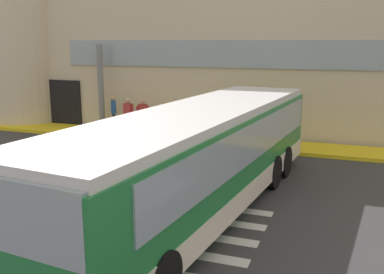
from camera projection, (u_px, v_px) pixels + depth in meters
The scene contains 10 objects.
ground_plane at pixel (161, 173), 14.71m from camera, with size 80.00×90.00×0.02m, color #353538.
bay_paint_stripes at pixel (166, 230), 10.18m from camera, with size 4.40×3.96×0.01m.
terminal_building at pixel (232, 49), 24.80m from camera, with size 24.88×13.80×7.84m.
boarding_curb at pixel (205, 141), 19.10m from camera, with size 27.08×2.00×0.15m, color yellow.
entry_support_column at pixel (101, 87), 21.06m from camera, with size 0.28×0.28×4.07m, color slate.
bus_main_foreground at pixel (200, 162), 11.01m from camera, with size 4.19×12.13×2.70m.
passenger_near_column at pixel (114, 111), 20.80m from camera, with size 0.40×0.50×1.68m.
passenger_by_doorway at pixel (128, 114), 19.89m from camera, with size 0.58×0.29×1.68m.
passenger_at_curb_edge at pixel (143, 115), 19.67m from camera, with size 0.45×0.44×1.68m.
safety_bollard_yellow at pixel (238, 141), 17.32m from camera, with size 0.18×0.18×0.90m, color yellow.
Camera 1 is at (5.84, -12.90, 4.30)m, focal length 40.71 mm.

